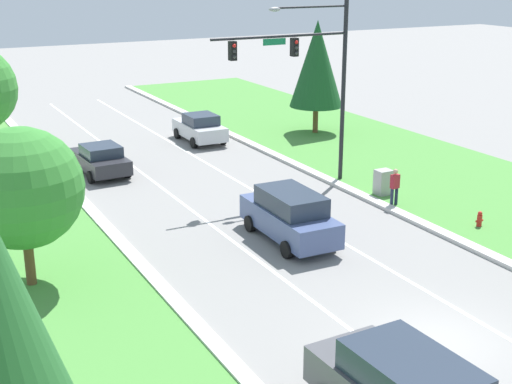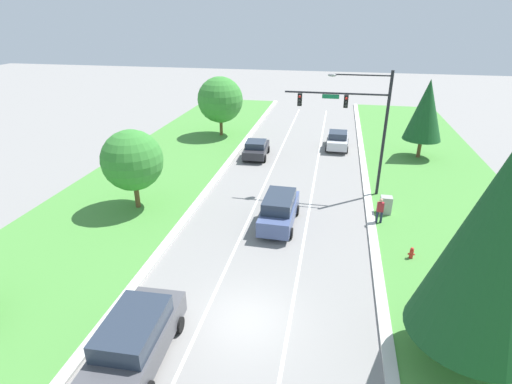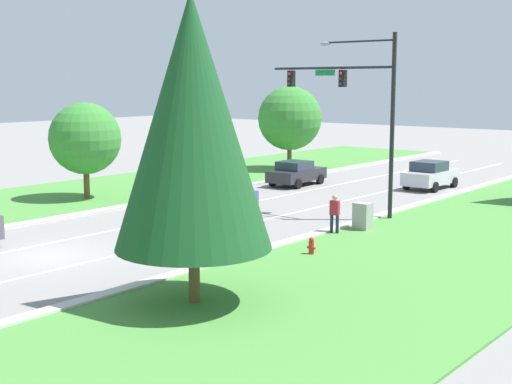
{
  "view_description": "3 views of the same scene",
  "coord_description": "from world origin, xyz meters",
  "px_view_note": "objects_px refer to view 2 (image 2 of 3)",
  "views": [
    {
      "loc": [
        -12.65,
        -13.1,
        9.98
      ],
      "look_at": [
        0.01,
        10.97,
        1.23
      ],
      "focal_mm": 50.0,
      "sensor_mm": 36.0,
      "label": 1
    },
    {
      "loc": [
        2.96,
        -12.67,
        11.73
      ],
      "look_at": [
        -1.68,
        10.5,
        1.13
      ],
      "focal_mm": 28.0,
      "sensor_mm": 36.0,
      "label": 2
    },
    {
      "loc": [
        21.9,
        -14.86,
        6.28
      ],
      "look_at": [
        0.9,
        10.97,
        1.16
      ],
      "focal_mm": 50.0,
      "sensor_mm": 36.0,
      "label": 3
    }
  ],
  "objects_px": {
    "conifer_near_right_tree": "(426,110)",
    "oak_far_left_tree": "(132,160)",
    "slate_blue_suv": "(279,210)",
    "utility_cabinet": "(386,205)",
    "silver_sedan": "(338,140)",
    "pedestrian": "(380,210)",
    "conifer_far_right_tree": "(494,243)",
    "graphite_suv": "(136,338)",
    "traffic_signal_mast": "(358,115)",
    "fire_hydrant": "(411,253)",
    "oak_near_left_tree": "(220,100)",
    "charcoal_sedan": "(256,149)"
  },
  "relations": [
    {
      "from": "oak_far_left_tree",
      "to": "slate_blue_suv",
      "type": "bearing_deg",
      "value": -2.65
    },
    {
      "from": "traffic_signal_mast",
      "to": "conifer_near_right_tree",
      "type": "height_order",
      "value": "traffic_signal_mast"
    },
    {
      "from": "traffic_signal_mast",
      "to": "graphite_suv",
      "type": "relative_size",
      "value": 1.68
    },
    {
      "from": "traffic_signal_mast",
      "to": "charcoal_sedan",
      "type": "xyz_separation_m",
      "value": [
        -8.1,
        6.35,
        -4.82
      ]
    },
    {
      "from": "pedestrian",
      "to": "graphite_suv",
      "type": "bearing_deg",
      "value": 46.11
    },
    {
      "from": "oak_near_left_tree",
      "to": "conifer_near_right_tree",
      "type": "bearing_deg",
      "value": -10.04
    },
    {
      "from": "graphite_suv",
      "to": "conifer_near_right_tree",
      "type": "distance_m",
      "value": 29.5
    },
    {
      "from": "pedestrian",
      "to": "oak_far_left_tree",
      "type": "bearing_deg",
      "value": -3.49
    },
    {
      "from": "pedestrian",
      "to": "fire_hydrant",
      "type": "distance_m",
      "value": 3.93
    },
    {
      "from": "pedestrian",
      "to": "utility_cabinet",
      "type": "bearing_deg",
      "value": -116.07
    },
    {
      "from": "slate_blue_suv",
      "to": "pedestrian",
      "type": "relative_size",
      "value": 2.85
    },
    {
      "from": "slate_blue_suv",
      "to": "conifer_near_right_tree",
      "type": "xyz_separation_m",
      "value": [
        10.33,
        14.55,
        3.26
      ]
    },
    {
      "from": "traffic_signal_mast",
      "to": "graphite_suv",
      "type": "height_order",
      "value": "traffic_signal_mast"
    },
    {
      "from": "traffic_signal_mast",
      "to": "conifer_far_right_tree",
      "type": "bearing_deg",
      "value": -76.0
    },
    {
      "from": "fire_hydrant",
      "to": "oak_near_left_tree",
      "type": "relative_size",
      "value": 0.12
    },
    {
      "from": "utility_cabinet",
      "to": "oak_near_left_tree",
      "type": "xyz_separation_m",
      "value": [
        -15.13,
        15.22,
        3.14
      ]
    },
    {
      "from": "utility_cabinet",
      "to": "fire_hydrant",
      "type": "relative_size",
      "value": 1.73
    },
    {
      "from": "oak_near_left_tree",
      "to": "charcoal_sedan",
      "type": "bearing_deg",
      "value": -50.4
    },
    {
      "from": "charcoal_sedan",
      "to": "fire_hydrant",
      "type": "bearing_deg",
      "value": -55.09
    },
    {
      "from": "slate_blue_suv",
      "to": "pedestrian",
      "type": "bearing_deg",
      "value": 13.18
    },
    {
      "from": "traffic_signal_mast",
      "to": "oak_near_left_tree",
      "type": "height_order",
      "value": "traffic_signal_mast"
    },
    {
      "from": "traffic_signal_mast",
      "to": "fire_hydrant",
      "type": "distance_m",
      "value": 10.04
    },
    {
      "from": "silver_sedan",
      "to": "conifer_far_right_tree",
      "type": "relative_size",
      "value": 0.48
    },
    {
      "from": "utility_cabinet",
      "to": "conifer_near_right_tree",
      "type": "xyz_separation_m",
      "value": [
        3.89,
        11.85,
        3.65
      ]
    },
    {
      "from": "charcoal_sedan",
      "to": "oak_far_left_tree",
      "type": "relative_size",
      "value": 0.8
    },
    {
      "from": "conifer_near_right_tree",
      "to": "oak_far_left_tree",
      "type": "xyz_separation_m",
      "value": [
        -19.75,
        -14.11,
        -0.94
      ]
    },
    {
      "from": "slate_blue_suv",
      "to": "graphite_suv",
      "type": "xyz_separation_m",
      "value": [
        -3.6,
        -11.25,
        0.0
      ]
    },
    {
      "from": "silver_sedan",
      "to": "slate_blue_suv",
      "type": "height_order",
      "value": "slate_blue_suv"
    },
    {
      "from": "silver_sedan",
      "to": "charcoal_sedan",
      "type": "bearing_deg",
      "value": -150.12
    },
    {
      "from": "silver_sedan",
      "to": "oak_near_left_tree",
      "type": "bearing_deg",
      "value": 171.27
    },
    {
      "from": "oak_far_left_tree",
      "to": "fire_hydrant",
      "type": "bearing_deg",
      "value": -9.53
    },
    {
      "from": "charcoal_sedan",
      "to": "fire_hydrant",
      "type": "xyz_separation_m",
      "value": [
        11.09,
        -14.37,
        -0.42
      ]
    },
    {
      "from": "traffic_signal_mast",
      "to": "utility_cabinet",
      "type": "relative_size",
      "value": 7.03
    },
    {
      "from": "oak_near_left_tree",
      "to": "traffic_signal_mast",
      "type": "bearing_deg",
      "value": -43.36
    },
    {
      "from": "slate_blue_suv",
      "to": "conifer_far_right_tree",
      "type": "distance_m",
      "value": 12.95
    },
    {
      "from": "fire_hydrant",
      "to": "conifer_far_right_tree",
      "type": "height_order",
      "value": "conifer_far_right_tree"
    },
    {
      "from": "pedestrian",
      "to": "oak_near_left_tree",
      "type": "relative_size",
      "value": 0.28
    },
    {
      "from": "utility_cabinet",
      "to": "conifer_far_right_tree",
      "type": "distance_m",
      "value": 12.91
    },
    {
      "from": "silver_sedan",
      "to": "oak_far_left_tree",
      "type": "height_order",
      "value": "oak_far_left_tree"
    },
    {
      "from": "graphite_suv",
      "to": "oak_far_left_tree",
      "type": "xyz_separation_m",
      "value": [
        -5.82,
        11.69,
        2.32
      ]
    },
    {
      "from": "charcoal_sedan",
      "to": "fire_hydrant",
      "type": "distance_m",
      "value": 18.16
    },
    {
      "from": "pedestrian",
      "to": "conifer_far_right_tree",
      "type": "height_order",
      "value": "conifer_far_right_tree"
    },
    {
      "from": "charcoal_sedan",
      "to": "oak_near_left_tree",
      "type": "bearing_deg",
      "value": 126.84
    },
    {
      "from": "silver_sedan",
      "to": "fire_hydrant",
      "type": "bearing_deg",
      "value": -76.81
    },
    {
      "from": "oak_far_left_tree",
      "to": "conifer_near_right_tree",
      "type": "bearing_deg",
      "value": 35.54
    },
    {
      "from": "slate_blue_suv",
      "to": "conifer_near_right_tree",
      "type": "bearing_deg",
      "value": 55.68
    },
    {
      "from": "conifer_far_right_tree",
      "to": "pedestrian",
      "type": "bearing_deg",
      "value": 101.18
    },
    {
      "from": "charcoal_sedan",
      "to": "utility_cabinet",
      "type": "bearing_deg",
      "value": -45.0
    },
    {
      "from": "silver_sedan",
      "to": "pedestrian",
      "type": "height_order",
      "value": "pedestrian"
    },
    {
      "from": "slate_blue_suv",
      "to": "fire_hydrant",
      "type": "distance_m",
      "value": 7.7
    }
  ]
}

